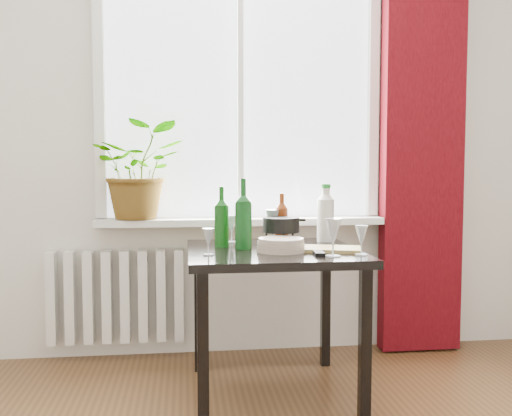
{
  "coord_description": "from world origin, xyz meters",
  "views": [
    {
      "loc": [
        -0.34,
        -1.26,
        1.15
      ],
      "look_at": [
        0.01,
        1.55,
        0.95
      ],
      "focal_mm": 40.0,
      "sensor_mm": 36.0,
      "label": 1
    }
  ],
  "objects": [
    {
      "name": "wineglass_back_left",
      "position": [
        -0.09,
        1.83,
        0.82
      ],
      "size": [
        0.08,
        0.08,
        0.15
      ],
      "primitive_type": null,
      "rotation": [
        0.0,
        0.0,
        0.26
      ],
      "color": "#B3B9C1",
      "rests_on": "table"
    },
    {
      "name": "potted_plant",
      "position": [
        -0.6,
        2.16,
        1.13
      ],
      "size": [
        0.53,
        0.47,
        0.57
      ],
      "primitive_type": "imported",
      "rotation": [
        0.0,
        0.0,
        0.04
      ],
      "color": "#217E25",
      "rests_on": "windowsill"
    },
    {
      "name": "wineglass_front_right",
      "position": [
        0.33,
        1.27,
        0.83
      ],
      "size": [
        0.09,
        0.09,
        0.18
      ],
      "primitive_type": null,
      "rotation": [
        0.0,
        0.0,
        0.2
      ],
      "color": "silver",
      "rests_on": "table"
    },
    {
      "name": "radiator",
      "position": [
        -0.75,
        2.18,
        0.38
      ],
      "size": [
        0.8,
        0.1,
        0.55
      ],
      "color": "silver",
      "rests_on": "ground"
    },
    {
      "name": "cleaning_bottle",
      "position": [
        0.44,
        1.81,
        0.9
      ],
      "size": [
        0.1,
        0.1,
        0.33
      ],
      "primitive_type": null,
      "rotation": [
        0.0,
        0.0,
        0.02
      ],
      "color": "silver",
      "rests_on": "table"
    },
    {
      "name": "wine_bottle_left",
      "position": [
        -0.15,
        1.67,
        0.9
      ],
      "size": [
        0.09,
        0.09,
        0.32
      ],
      "primitive_type": null,
      "rotation": [
        0.0,
        0.0,
        -0.34
      ],
      "color": "#0D430E",
      "rests_on": "table"
    },
    {
      "name": "wine_bottle_right",
      "position": [
        -0.05,
        1.58,
        0.92
      ],
      "size": [
        0.1,
        0.1,
        0.36
      ],
      "primitive_type": null,
      "rotation": [
        0.0,
        0.0,
        -0.15
      ],
      "color": "#0C3F12",
      "rests_on": "table"
    },
    {
      "name": "table",
      "position": [
        0.1,
        1.55,
        0.65
      ],
      "size": [
        0.85,
        0.85,
        0.74
      ],
      "color": "black",
      "rests_on": "ground"
    },
    {
      "name": "fondue_pot",
      "position": [
        0.16,
        1.66,
        0.81
      ],
      "size": [
        0.26,
        0.23,
        0.15
      ],
      "primitive_type": null,
      "rotation": [
        0.0,
        0.0,
        -0.21
      ],
      "color": "black",
      "rests_on": "table"
    },
    {
      "name": "tv_remote",
      "position": [
        0.29,
        1.35,
        0.75
      ],
      "size": [
        0.06,
        0.15,
        0.02
      ],
      "primitive_type": "cube",
      "rotation": [
        0.0,
        0.0,
        -0.1
      ],
      "color": "black",
      "rests_on": "table"
    },
    {
      "name": "wineglass_front_left",
      "position": [
        -0.23,
        1.38,
        0.8
      ],
      "size": [
        0.06,
        0.06,
        0.13
      ],
      "primitive_type": null,
      "rotation": [
        0.0,
        0.0,
        -0.18
      ],
      "color": "silver",
      "rests_on": "table"
    },
    {
      "name": "windowsill",
      "position": [
        0.0,
        2.15,
        0.82
      ],
      "size": [
        1.72,
        0.2,
        0.04
      ],
      "color": "silver",
      "rests_on": "ground"
    },
    {
      "name": "window",
      "position": [
        0.0,
        2.22,
        1.6
      ],
      "size": [
        1.72,
        0.08,
        1.62
      ],
      "color": "white",
      "rests_on": "ground"
    },
    {
      "name": "wineglass_back_center",
      "position": [
        0.13,
        1.76,
        0.83
      ],
      "size": [
        0.08,
        0.08,
        0.19
      ],
      "primitive_type": null,
      "rotation": [
        0.0,
        0.0,
        0.01
      ],
      "color": "#B3B8C0",
      "rests_on": "table"
    },
    {
      "name": "plate_stack",
      "position": [
        0.12,
        1.46,
        0.77
      ],
      "size": [
        0.32,
        0.32,
        0.06
      ],
      "primitive_type": "cylinder",
      "rotation": [
        0.0,
        0.0,
        -0.43
      ],
      "color": "#BFAF9E",
      "rests_on": "table"
    },
    {
      "name": "bottle_amber",
      "position": [
        0.18,
        1.77,
        0.88
      ],
      "size": [
        0.08,
        0.08,
        0.28
      ],
      "primitive_type": null,
      "rotation": [
        0.0,
        0.0,
        -0.17
      ],
      "color": "#67260B",
      "rests_on": "table"
    },
    {
      "name": "wineglass_far_right",
      "position": [
        0.48,
        1.29,
        0.81
      ],
      "size": [
        0.07,
        0.07,
        0.14
      ],
      "primitive_type": null,
      "rotation": [
        0.0,
        0.0,
        -0.1
      ],
      "color": "silver",
      "rests_on": "table"
    },
    {
      "name": "curtain",
      "position": [
        1.12,
        2.12,
        1.3
      ],
      "size": [
        0.5,
        0.12,
        2.56
      ],
      "color": "#3C050A",
      "rests_on": "ground"
    },
    {
      "name": "cutting_board",
      "position": [
        0.37,
        1.46,
        0.75
      ],
      "size": [
        0.34,
        0.27,
        0.02
      ],
      "primitive_type": "cube",
      "rotation": [
        0.0,
        0.0,
        -0.28
      ],
      "color": "olive",
      "rests_on": "table"
    }
  ]
}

